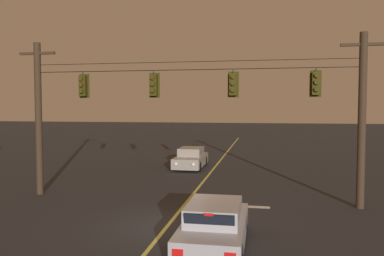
{
  "coord_description": "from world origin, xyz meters",
  "views": [
    {
      "loc": [
        3.29,
        -13.03,
        4.19
      ],
      "look_at": [
        0.0,
        4.88,
        3.21
      ],
      "focal_mm": 36.4,
      "sensor_mm": 36.0,
      "label": 1
    }
  ],
  "objects": [
    {
      "name": "ground_plane",
      "position": [
        0.0,
        0.0,
        0.0
      ],
      "size": [
        180.0,
        180.0,
        0.0
      ],
      "primitive_type": "plane",
      "color": "#28282B"
    },
    {
      "name": "lane_centre_stripe",
      "position": [
        0.0,
        9.88,
        0.0
      ],
      "size": [
        0.14,
        60.0,
        0.01
      ],
      "primitive_type": "cube",
      "color": "#D1C64C",
      "rests_on": "ground"
    },
    {
      "name": "stop_bar_paint",
      "position": [
        1.9,
        3.28,
        0.0
      ],
      "size": [
        3.4,
        0.36,
        0.01
      ],
      "primitive_type": "cube",
      "color": "silver",
      "rests_on": "ground"
    },
    {
      "name": "traffic_light_leftmost",
      "position": [
        -4.97,
        3.86,
        5.17
      ],
      "size": [
        0.48,
        0.41,
        1.22
      ],
      "color": "black"
    },
    {
      "name": "traffic_light_centre",
      "position": [
        1.99,
        3.86,
        5.17
      ],
      "size": [
        0.48,
        0.41,
        1.22
      ],
      "color": "black"
    },
    {
      "name": "traffic_light_right_inner",
      "position": [
        5.43,
        3.86,
        5.17
      ],
      "size": [
        0.48,
        0.41,
        1.22
      ],
      "color": "black"
    },
    {
      "name": "car_oncoming_lead",
      "position": [
        -1.59,
        13.14,
        0.65
      ],
      "size": [
        1.8,
        4.42,
        1.39
      ],
      "color": "gray",
      "rests_on": "ground"
    },
    {
      "name": "traffic_light_left_inner",
      "position": [
        -1.57,
        3.86,
        5.17
      ],
      "size": [
        0.48,
        0.41,
        1.22
      ],
      "color": "black"
    },
    {
      "name": "car_waiting_near_lane",
      "position": [
        1.89,
        -1.74,
        0.65
      ],
      "size": [
        1.8,
        4.33,
        1.39
      ],
      "color": "#A5A5AD",
      "rests_on": "ground"
    },
    {
      "name": "signal_span_assembly",
      "position": [
        0.0,
        3.88,
        3.76
      ],
      "size": [
        16.33,
        0.32,
        7.23
      ],
      "color": "#38281C",
      "rests_on": "ground"
    }
  ]
}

